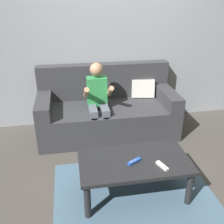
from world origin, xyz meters
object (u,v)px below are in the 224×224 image
object	(u,v)px
couch	(107,111)
coffee_table	(134,165)
game_remote_white_near_edge	(162,166)
person_seated_on_couch	(98,99)
game_remote_blue_center	(134,161)

from	to	relation	value
couch	coffee_table	xyz separation A→B (m)	(0.06, -1.26, 0.02)
couch	coffee_table	bearing A→B (deg)	-87.38
game_remote_white_near_edge	coffee_table	bearing A→B (deg)	146.77
coffee_table	couch	bearing A→B (deg)	92.62
couch	game_remote_white_near_edge	size ratio (longest dim) A/B	12.61
person_seated_on_couch	couch	bearing A→B (deg)	52.32
person_seated_on_couch	coffee_table	bearing A→B (deg)	-79.16
person_seated_on_couch	game_remote_white_near_edge	xyz separation A→B (m)	(0.42, -1.21, -0.17)
couch	person_seated_on_couch	xyz separation A→B (m)	(-0.15, -0.19, 0.26)
person_seated_on_couch	game_remote_blue_center	distance (m)	1.14
game_remote_white_near_edge	game_remote_blue_center	xyz separation A→B (m)	(-0.23, 0.11, 0.00)
couch	person_seated_on_couch	distance (m)	0.36
person_seated_on_couch	coffee_table	size ratio (longest dim) A/B	0.98
person_seated_on_couch	game_remote_white_near_edge	world-z (taller)	person_seated_on_couch
game_remote_white_near_edge	person_seated_on_couch	bearing A→B (deg)	109.21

